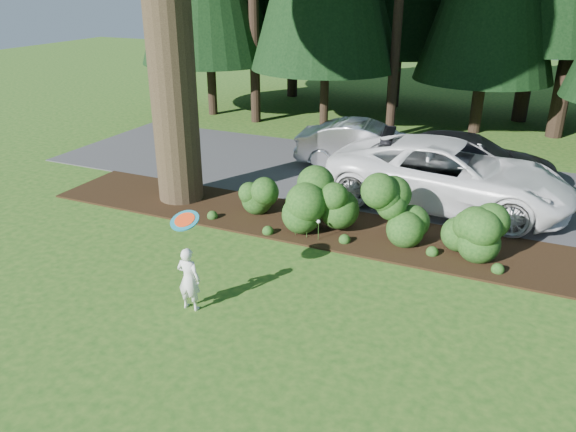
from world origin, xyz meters
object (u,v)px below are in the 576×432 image
object	(u,v)px
car_silver_wagon	(367,145)
car_dark_suv	(469,160)
child	(189,279)
frisbee	(185,220)
car_white_suv	(450,175)

from	to	relation	value
car_silver_wagon	car_dark_suv	distance (m)	3.30
child	frisbee	world-z (taller)	frisbee
car_silver_wagon	child	xyz separation A→B (m)	(-0.48, -9.68, -0.14)
car_dark_suv	car_silver_wagon	bearing A→B (deg)	74.63
car_white_suv	frisbee	bearing A→B (deg)	156.13
car_white_suv	car_dark_suv	xyz separation A→B (m)	(0.23, 2.04, -0.14)
car_silver_wagon	child	bearing A→B (deg)	168.90
car_white_suv	car_dark_suv	size ratio (longest dim) A/B	1.24
car_dark_suv	car_white_suv	bearing A→B (deg)	163.51
car_dark_suv	frisbee	world-z (taller)	frisbee
car_white_suv	car_dark_suv	world-z (taller)	car_white_suv
car_dark_suv	frisbee	xyz separation A→B (m)	(-3.94, -9.13, 0.92)
car_dark_suv	child	xyz separation A→B (m)	(-3.77, -9.37, -0.15)
car_silver_wagon	car_white_suv	xyz separation A→B (m)	(3.05, -2.35, 0.15)
car_white_suv	child	distance (m)	8.15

